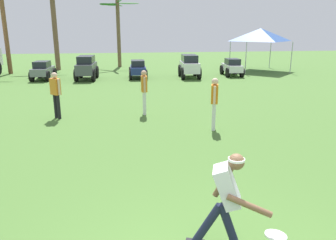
{
  "coord_description": "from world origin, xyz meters",
  "views": [
    {
      "loc": [
        -1.0,
        -2.83,
        2.93
      ],
      "look_at": [
        0.07,
        4.38,
        0.9
      ],
      "focal_mm": 35.0,
      "sensor_mm": 36.0,
      "label": 1
    }
  ],
  "objects": [
    {
      "name": "parked_car_slot_a",
      "position": [
        -5.51,
        17.61,
        0.56
      ],
      "size": [
        1.22,
        2.25,
        1.1
      ],
      "color": "slate",
      "rests_on": "ground_plane"
    },
    {
      "name": "palm_tree_right_of_centre",
      "position": [
        -0.96,
        24.0,
        3.21
      ],
      "size": [
        3.15,
        3.33,
        5.16
      ],
      "color": "brown",
      "rests_on": "ground_plane"
    },
    {
      "name": "parked_car_slot_e",
      "position": [
        6.21,
        17.61,
        0.56
      ],
      "size": [
        1.22,
        2.25,
        1.1
      ],
      "color": "silver",
      "rests_on": "ground_plane"
    },
    {
      "name": "teammate_deep",
      "position": [
        -3.13,
        8.34,
        0.94
      ],
      "size": [
        0.39,
        0.41,
        1.56
      ],
      "color": "black",
      "rests_on": "ground_plane"
    },
    {
      "name": "teammate_near_sideline",
      "position": [
        -0.17,
        8.46,
        0.94
      ],
      "size": [
        0.2,
        0.49,
        1.56
      ],
      "color": "silver",
      "rests_on": "ground_plane"
    },
    {
      "name": "teammate_midfield",
      "position": [
        1.74,
        6.31,
        0.94
      ],
      "size": [
        0.29,
        0.49,
        1.56
      ],
      "color": "silver",
      "rests_on": "ground_plane"
    },
    {
      "name": "frisbee_in_flight",
      "position": [
        0.84,
        0.46,
        0.45
      ],
      "size": [
        0.38,
        0.38,
        0.05
      ],
      "color": "white"
    },
    {
      "name": "parked_car_slot_b",
      "position": [
        -2.93,
        17.28,
        0.74
      ],
      "size": [
        1.3,
        2.4,
        1.4
      ],
      "color": "#474C51",
      "rests_on": "ground_plane"
    },
    {
      "name": "palm_tree_far_left",
      "position": [
        -8.28,
        20.74,
        3.79
      ],
      "size": [
        3.09,
        3.32,
        6.23
      ],
      "color": "brown",
      "rests_on": "ground_plane"
    },
    {
      "name": "palm_tree_left_of_centre",
      "position": [
        -5.48,
        22.53,
        3.43
      ],
      "size": [
        3.67,
        3.39,
        5.75
      ],
      "color": "brown",
      "rests_on": "ground_plane"
    },
    {
      "name": "parked_car_slot_c",
      "position": [
        0.13,
        17.43,
        0.56
      ],
      "size": [
        1.14,
        2.22,
        1.1
      ],
      "color": "navy",
      "rests_on": "ground_plane"
    },
    {
      "name": "frisbee_thrower",
      "position": [
        0.32,
        0.86,
        0.8
      ],
      "size": [
        1.0,
        0.68,
        1.42
      ],
      "color": "#191E38",
      "rests_on": "ground_plane"
    },
    {
      "name": "event_tent",
      "position": [
        8.98,
        19.83,
        2.54
      ],
      "size": [
        3.4,
        3.4,
        2.98
      ],
      "color": "#B2B5BA",
      "rests_on": "ground_plane"
    },
    {
      "name": "parked_car_slot_d",
      "position": [
        3.31,
        17.18,
        0.74
      ],
      "size": [
        1.31,
        2.41,
        1.4
      ],
      "color": "silver",
      "rests_on": "ground_plane"
    }
  ]
}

